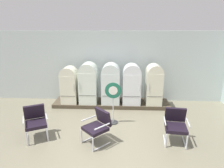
% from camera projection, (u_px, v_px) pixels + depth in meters
% --- Properties ---
extents(ground, '(12.00, 10.00, 0.05)m').
position_uv_depth(ground, '(106.00, 152.00, 4.97)').
color(ground, '#726D58').
extents(back_wall, '(11.76, 0.12, 2.90)m').
position_uv_depth(back_wall, '(112.00, 66.00, 8.04)').
color(back_wall, silver).
rests_on(back_wall, ground).
extents(display_plinth, '(4.57, 0.95, 0.15)m').
position_uv_depth(display_plinth, '(111.00, 103.00, 7.83)').
color(display_plinth, '#473D2D').
rests_on(display_plinth, ground).
extents(refrigerator_0, '(0.61, 0.63, 1.44)m').
position_uv_depth(refrigerator_0, '(69.00, 84.00, 7.53)').
color(refrigerator_0, silver).
rests_on(refrigerator_0, display_plinth).
extents(refrigerator_1, '(0.68, 0.73, 1.58)m').
position_uv_depth(refrigerator_1, '(88.00, 82.00, 7.52)').
color(refrigerator_1, silver).
rests_on(refrigerator_1, display_plinth).
extents(refrigerator_2, '(0.70, 0.72, 1.57)m').
position_uv_depth(refrigerator_2, '(111.00, 82.00, 7.48)').
color(refrigerator_2, silver).
rests_on(refrigerator_2, display_plinth).
extents(refrigerator_3, '(0.68, 0.64, 1.56)m').
position_uv_depth(refrigerator_3, '(132.00, 83.00, 7.42)').
color(refrigerator_3, white).
rests_on(refrigerator_3, display_plinth).
extents(refrigerator_4, '(0.59, 0.70, 1.55)m').
position_uv_depth(refrigerator_4, '(154.00, 83.00, 7.40)').
color(refrigerator_4, silver).
rests_on(refrigerator_4, display_plinth).
extents(armchair_left, '(0.80, 0.83, 0.92)m').
position_uv_depth(armchair_left, '(35.00, 120.00, 5.46)').
color(armchair_left, silver).
rests_on(armchair_left, ground).
extents(armchair_right, '(0.69, 0.71, 0.92)m').
position_uv_depth(armchair_right, '(176.00, 124.00, 5.26)').
color(armchair_right, silver).
rests_on(armchair_right, ground).
extents(armchair_center, '(0.86, 0.85, 0.92)m').
position_uv_depth(armchair_center, '(98.00, 125.00, 5.20)').
color(armchair_center, silver).
rests_on(armchair_center, ground).
extents(sign_stand, '(0.51, 0.32, 1.39)m').
position_uv_depth(sign_stand, '(113.00, 103.00, 6.19)').
color(sign_stand, '#2D2D30').
rests_on(sign_stand, ground).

